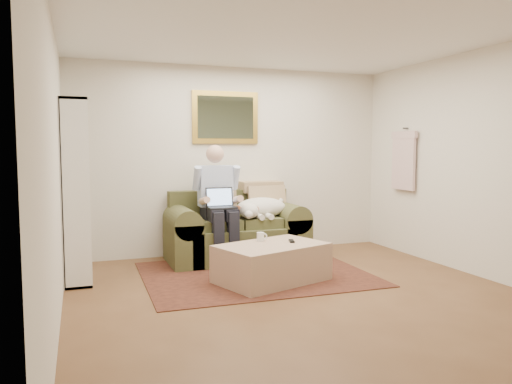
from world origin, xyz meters
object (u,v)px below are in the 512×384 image
laptop (221,202)px  ottoman (272,263)px  sofa (236,236)px  bookshelf (76,191)px  sleeping_dog (261,208)px  coffee_mug (260,237)px  seated_man (219,205)px

laptop → ottoman: laptop is taller
sofa → bookshelf: bookshelf is taller
sofa → sleeping_dog: size_ratio=2.43×
ottoman → coffee_mug: 0.35m
laptop → sleeping_dog: bearing=13.6°
seated_man → coffee_mug: size_ratio=15.18×
seated_man → laptop: (0.00, -0.07, 0.04)m
bookshelf → seated_man: bearing=8.2°
sofa → sleeping_dog: bearing=-15.7°
laptop → coffee_mug: laptop is taller
coffee_mug → bookshelf: 2.11m
coffee_mug → bookshelf: (-1.96, 0.57, 0.53)m
sofa → seated_man: seated_man is taller
seated_man → bookshelf: bearing=-171.8°
sleeping_dog → ottoman: (-0.29, -1.12, -0.48)m
sleeping_dog → bookshelf: bookshelf is taller
sleeping_dog → coffee_mug: sleeping_dog is taller
ottoman → coffee_mug: coffee_mug is taller
seated_man → bookshelf: bookshelf is taller
sofa → bookshelf: (-1.98, -0.41, 0.69)m
seated_man → ottoman: (0.31, -1.04, -0.55)m
sofa → ottoman: (0.04, -1.21, -0.10)m
laptop → sleeping_dog: (0.59, 0.14, -0.11)m
sofa → seated_man: (-0.27, -0.17, 0.45)m
coffee_mug → ottoman: bearing=-76.8°
seated_man → laptop: 0.08m
seated_man → sofa: bearing=31.5°
seated_man → ottoman: seated_man is taller
sofa → laptop: (-0.27, -0.24, 0.48)m
sofa → ottoman: sofa is taller
bookshelf → sofa: bearing=11.7°
sleeping_dog → sofa: bearing=164.3°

